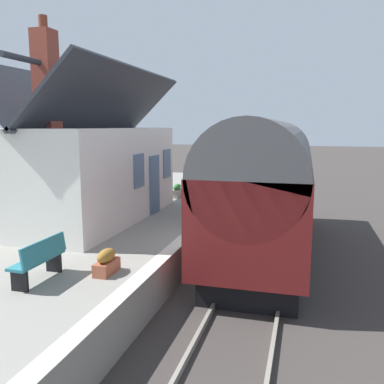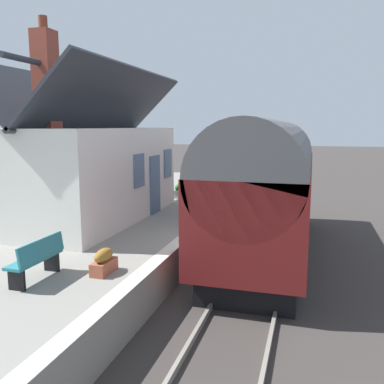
% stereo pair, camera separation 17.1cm
% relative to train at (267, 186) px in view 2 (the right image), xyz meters
% --- Properties ---
extents(ground_plane, '(160.00, 160.00, 0.00)m').
position_rel_train_xyz_m(ground_plane, '(-2.56, 0.90, -2.22)').
color(ground_plane, '#383330').
extents(platform, '(32.00, 6.37, 0.98)m').
position_rel_train_xyz_m(platform, '(-2.56, 5.09, -1.73)').
color(platform, gray).
rests_on(platform, ground).
extents(platform_edge_coping, '(32.00, 0.36, 0.02)m').
position_rel_train_xyz_m(platform_edge_coping, '(-2.56, 2.08, -1.23)').
color(platform_edge_coping, beige).
rests_on(platform_edge_coping, platform).
extents(rail_near, '(52.00, 0.08, 0.14)m').
position_rel_train_xyz_m(rail_near, '(-2.56, -0.72, -2.15)').
color(rail_near, gray).
rests_on(rail_near, ground).
extents(rail_far, '(52.00, 0.08, 0.14)m').
position_rel_train_xyz_m(rail_far, '(-2.56, 0.72, -2.15)').
color(rail_far, gray).
rests_on(rail_far, ground).
extents(train, '(10.31, 2.73, 4.32)m').
position_rel_train_xyz_m(train, '(0.00, 0.00, 0.00)').
color(train, black).
rests_on(train, ground).
extents(station_building, '(7.65, 3.89, 6.12)m').
position_rel_train_xyz_m(station_building, '(-0.93, 5.91, 0.45)').
color(station_building, white).
rests_on(station_building, platform).
extents(bench_mid_platform, '(1.41, 0.46, 0.88)m').
position_rel_train_xyz_m(bench_mid_platform, '(8.61, 3.80, -0.77)').
color(bench_mid_platform, '#26727F').
rests_on(bench_mid_platform, platform).
extents(bench_platform_end, '(1.40, 0.44, 0.88)m').
position_rel_train_xyz_m(bench_platform_end, '(-6.40, 3.96, -0.77)').
color(bench_platform_end, '#26727F').
rests_on(bench_platform_end, platform).
extents(bench_by_lamp, '(1.42, 0.50, 0.88)m').
position_rel_train_xyz_m(bench_by_lamp, '(5.34, 3.86, -0.77)').
color(bench_by_lamp, '#26727F').
rests_on(bench_by_lamp, platform).
extents(planter_corner_building, '(0.53, 0.53, 0.85)m').
position_rel_train_xyz_m(planter_corner_building, '(9.34, 5.13, -0.77)').
color(planter_corner_building, '#9E5138').
rests_on(planter_corner_building, platform).
extents(planter_edge_far, '(0.80, 0.32, 0.61)m').
position_rel_train_xyz_m(planter_edge_far, '(3.94, 4.31, -0.95)').
color(planter_edge_far, gray).
rests_on(planter_edge_far, platform).
extents(planter_bench_right, '(0.71, 0.32, 0.54)m').
position_rel_train_xyz_m(planter_bench_right, '(-5.63, 2.87, -0.99)').
color(planter_bench_right, '#9E5138').
rests_on(planter_bench_right, platform).
extents(planter_edge_near, '(0.48, 0.48, 0.79)m').
position_rel_train_xyz_m(planter_edge_near, '(6.96, 3.53, -0.84)').
color(planter_edge_near, gray).
rests_on(planter_edge_near, platform).
extents(planter_by_door, '(0.96, 0.32, 0.59)m').
position_rel_train_xyz_m(planter_by_door, '(5.25, 6.85, -0.96)').
color(planter_by_door, teal).
rests_on(planter_by_door, platform).
extents(tree_far_left, '(2.82, 2.70, 7.01)m').
position_rel_train_xyz_m(tree_far_left, '(10.86, 14.63, 3.14)').
color(tree_far_left, '#4C3828').
rests_on(tree_far_left, ground).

